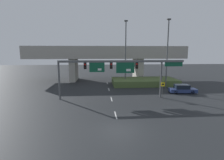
{
  "coord_description": "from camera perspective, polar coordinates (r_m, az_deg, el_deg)",
  "views": [
    {
      "loc": [
        -1.82,
        -14.91,
        7.06
      ],
      "look_at": [
        0.0,
        9.22,
        3.09
      ],
      "focal_mm": 28.0,
      "sensor_mm": 36.0,
      "label": 1
    }
  ],
  "objects": [
    {
      "name": "parked_sedan_near_right",
      "position": [
        32.33,
        21.98,
        -2.76
      ],
      "size": [
        4.63,
        2.27,
        1.47
      ],
      "rotation": [
        0.0,
        0.0,
        -0.11
      ],
      "color": "navy",
      "rests_on": "ground"
    },
    {
      "name": "ground_plane",
      "position": [
        16.6,
        2.49,
        -15.87
      ],
      "size": [
        160.0,
        160.0,
        0.0
      ],
      "primitive_type": "plane",
      "color": "black"
    },
    {
      "name": "highway_light_pole_far",
      "position": [
        35.43,
        17.6,
        8.65
      ],
      "size": [
        0.7,
        0.36,
        13.08
      ],
      "color": "#515456",
      "rests_on": "ground"
    },
    {
      "name": "speed_limit_sign",
      "position": [
        27.32,
        16.22,
        -2.46
      ],
      "size": [
        0.6,
        0.11,
        2.55
      ],
      "color": "#4C4C4C",
      "rests_on": "ground"
    },
    {
      "name": "lane_markings",
      "position": [
        29.53,
        -0.66,
        -4.51
      ],
      "size": [
        0.14,
        22.47,
        0.01
      ],
      "color": "silver",
      "rests_on": "ground"
    },
    {
      "name": "signal_gantry",
      "position": [
        26.01,
        2.3,
        4.26
      ],
      "size": [
        18.81,
        0.44,
        5.78
      ],
      "color": "#515456",
      "rests_on": "ground"
    },
    {
      "name": "overpass_bridge",
      "position": [
        43.21,
        -1.92,
        7.77
      ],
      "size": [
        37.42,
        7.99,
        8.26
      ],
      "color": "#A39E93",
      "rests_on": "ground"
    },
    {
      "name": "highway_light_pole_near",
      "position": [
        37.36,
        4.46,
        9.29
      ],
      "size": [
        0.7,
        0.36,
        13.37
      ],
      "color": "#515456",
      "rests_on": "ground"
    },
    {
      "name": "grass_embankment",
      "position": [
        38.22,
        10.43,
        -0.54
      ],
      "size": [
        13.56,
        6.73,
        1.24
      ],
      "color": "#4C6033",
      "rests_on": "ground"
    }
  ]
}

